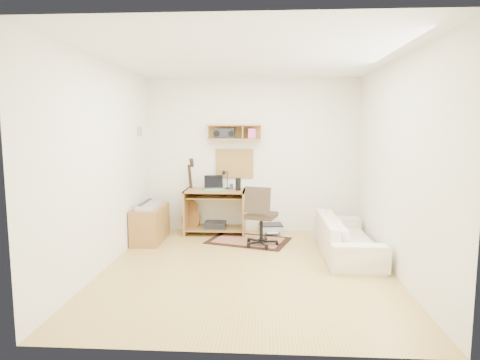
# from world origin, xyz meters

# --- Properties ---
(floor) EXTENTS (3.60, 4.00, 0.01)m
(floor) POSITION_xyz_m (0.00, 0.00, -0.01)
(floor) COLOR tan
(floor) RESTS_ON ground
(ceiling) EXTENTS (3.60, 4.00, 0.01)m
(ceiling) POSITION_xyz_m (0.00, 0.00, 2.60)
(ceiling) COLOR white
(ceiling) RESTS_ON ground
(back_wall) EXTENTS (3.60, 0.01, 2.60)m
(back_wall) POSITION_xyz_m (0.00, 2.00, 1.30)
(back_wall) COLOR white
(back_wall) RESTS_ON ground
(left_wall) EXTENTS (0.01, 4.00, 2.60)m
(left_wall) POSITION_xyz_m (-1.80, 0.00, 1.30)
(left_wall) COLOR white
(left_wall) RESTS_ON ground
(right_wall) EXTENTS (0.01, 4.00, 2.60)m
(right_wall) POSITION_xyz_m (1.80, 0.00, 1.30)
(right_wall) COLOR white
(right_wall) RESTS_ON ground
(wall_shelf) EXTENTS (0.90, 0.25, 0.26)m
(wall_shelf) POSITION_xyz_m (-0.30, 1.88, 1.70)
(wall_shelf) COLOR olive
(wall_shelf) RESTS_ON back_wall
(cork_board) EXTENTS (0.64, 0.03, 0.49)m
(cork_board) POSITION_xyz_m (-0.30, 1.98, 1.17)
(cork_board) COLOR #A87D54
(cork_board) RESTS_ON back_wall
(wall_photo) EXTENTS (0.02, 0.20, 0.15)m
(wall_photo) POSITION_xyz_m (-1.79, 1.50, 1.72)
(wall_photo) COLOR #4C8CBF
(wall_photo) RESTS_ON left_wall
(desk) EXTENTS (1.00, 0.55, 0.75)m
(desk) POSITION_xyz_m (-0.61, 1.73, 0.38)
(desk) COLOR olive
(desk) RESTS_ON floor
(laptop) EXTENTS (0.37, 0.37, 0.24)m
(laptop) POSITION_xyz_m (-0.62, 1.71, 0.87)
(laptop) COLOR silver
(laptop) RESTS_ON desk
(speaker) EXTENTS (0.09, 0.09, 0.20)m
(speaker) POSITION_xyz_m (-0.22, 1.68, 0.85)
(speaker) COLOR black
(speaker) RESTS_ON desk
(desk_lamp) EXTENTS (0.10, 0.10, 0.31)m
(desk_lamp) POSITION_xyz_m (-0.41, 1.87, 0.90)
(desk_lamp) COLOR black
(desk_lamp) RESTS_ON desk
(pencil_cup) EXTENTS (0.06, 0.06, 0.09)m
(pencil_cup) POSITION_xyz_m (-0.34, 1.83, 0.79)
(pencil_cup) COLOR navy
(pencil_cup) RESTS_ON desk
(boombox) EXTENTS (0.33, 0.15, 0.17)m
(boombox) POSITION_xyz_m (-0.46, 1.87, 1.68)
(boombox) COLOR black
(boombox) RESTS_ON wall_shelf
(rug) EXTENTS (1.40, 1.13, 0.02)m
(rug) POSITION_xyz_m (-0.03, 1.30, 0.01)
(rug) COLOR tan
(rug) RESTS_ON floor
(task_chair) EXTENTS (0.59, 0.59, 0.93)m
(task_chair) POSITION_xyz_m (0.17, 1.03, 0.47)
(task_chair) COLOR #33281E
(task_chair) RESTS_ON floor
(cabinet) EXTENTS (0.40, 0.90, 0.55)m
(cabinet) POSITION_xyz_m (-1.58, 1.22, 0.28)
(cabinet) COLOR olive
(cabinet) RESTS_ON floor
(music_keyboard) EXTENTS (0.24, 0.76, 0.07)m
(music_keyboard) POSITION_xyz_m (-1.58, 1.22, 0.58)
(music_keyboard) COLOR #B2B5BA
(music_keyboard) RESTS_ON cabinet
(guitar) EXTENTS (0.38, 0.30, 1.26)m
(guitar) POSITION_xyz_m (-1.04, 1.86, 0.63)
(guitar) COLOR #A46932
(guitar) RESTS_ON floor
(waste_basket) EXTENTS (0.25, 0.25, 0.27)m
(waste_basket) POSITION_xyz_m (-1.59, 1.20, 0.13)
(waste_basket) COLOR white
(waste_basket) RESTS_ON floor
(printer) EXTENTS (0.44, 0.36, 0.15)m
(printer) POSITION_xyz_m (0.33, 1.81, 0.09)
(printer) COLOR #A5A8AA
(printer) RESTS_ON floor
(sofa) EXTENTS (0.53, 1.80, 0.70)m
(sofa) POSITION_xyz_m (1.38, 0.68, 0.35)
(sofa) COLOR beige
(sofa) RESTS_ON floor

